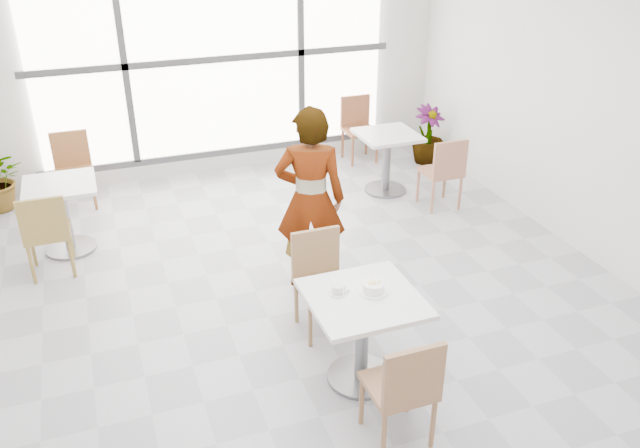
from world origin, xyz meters
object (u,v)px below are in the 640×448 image
object	(u,v)px
oatmeal_bowl	(373,287)
bg_table_right	(387,154)
main_table	(363,322)
bg_chair_right_near	(444,169)
bg_table_left	(63,207)
chair_far	(320,275)
bg_chair_right_far	(358,124)
bg_chair_left_near	(46,230)
chair_near	(405,386)
person	(310,200)
coffee_cup	(338,290)
bg_chair_left_far	(73,164)
plant_right	(428,135)

from	to	relation	value
oatmeal_bowl	bg_table_right	world-z (taller)	oatmeal_bowl
main_table	bg_chair_right_near	distance (m)	3.23
main_table	bg_table_left	xyz separation A→B (m)	(-2.04, 2.92, -0.04)
chair_far	bg_chair_right_far	distance (m)	3.97
bg_chair_left_near	chair_far	bearing A→B (deg)	142.61
bg_table_left	bg_chair_left_near	xyz separation A→B (m)	(-0.16, -0.50, 0.01)
bg_chair_right_near	chair_near	bearing A→B (deg)	56.35
main_table	bg_chair_right_far	distance (m)	4.65
main_table	chair_near	xyz separation A→B (m)	(-0.01, -0.70, -0.02)
person	bg_chair_left_near	xyz separation A→B (m)	(-2.30, 0.98, -0.37)
chair_near	oatmeal_bowl	bearing A→B (deg)	-97.52
person	bg_table_left	size ratio (longest dim) A/B	2.33
chair_far	bg_table_left	distance (m)	2.93
coffee_cup	bg_chair_right_far	distance (m)	4.63
bg_table_left	chair_far	bearing A→B (deg)	-47.08
bg_table_left	bg_chair_left_near	bearing A→B (deg)	-107.87
bg_chair_left_far	chair_far	bearing A→B (deg)	-60.53
chair_near	bg_table_left	bearing A→B (deg)	-60.66
bg_chair_right_far	bg_chair_left_far	bearing A→B (deg)	-176.81
chair_near	bg_chair_left_near	xyz separation A→B (m)	(-2.20, 3.12, 0.00)
coffee_cup	bg_table_right	xyz separation A→B (m)	(1.85, 3.04, -0.29)
coffee_cup	person	size ratio (longest dim) A/B	0.09
main_table	coffee_cup	bearing A→B (deg)	147.69
chair_far	bg_chair_right_near	distance (m)	2.73
chair_near	bg_table_left	size ratio (longest dim) A/B	1.16
plant_right	bg_chair_right_far	bearing A→B (deg)	151.07
chair_near	bg_table_right	size ratio (longest dim) A/B	1.16
oatmeal_bowl	coffee_cup	size ratio (longest dim) A/B	1.32
bg_chair_left_near	chair_near	bearing A→B (deg)	125.11
chair_near	plant_right	xyz separation A→B (m)	(2.64, 4.53, -0.11)
main_table	oatmeal_bowl	bearing A→B (deg)	16.42
bg_chair_right_near	bg_chair_right_far	xyz separation A→B (m)	(-0.30, 1.84, 0.00)
bg_table_left	oatmeal_bowl	bearing A→B (deg)	-53.59
bg_chair_right_far	plant_right	bearing A→B (deg)	-28.93
bg_table_right	bg_chair_right_far	distance (m)	1.15
main_table	plant_right	bearing A→B (deg)	55.47
person	plant_right	world-z (taller)	person
bg_table_left	bg_table_right	bearing A→B (deg)	3.47
oatmeal_bowl	bg_chair_right_near	distance (m)	3.16
oatmeal_bowl	bg_table_left	world-z (taller)	oatmeal_bowl
chair_near	chair_far	bearing A→B (deg)	-88.35
chair_near	bg_chair_right_near	bearing A→B (deg)	-123.65
chair_far	bg_table_left	world-z (taller)	chair_far
oatmeal_bowl	bg_table_right	distance (m)	3.52
bg_table_right	bg_table_left	bearing A→B (deg)	-176.53
bg_chair_right_near	oatmeal_bowl	bearing A→B (deg)	50.44
person	bg_table_right	xyz separation A→B (m)	(1.59, 1.71, -0.39)
bg_chair_left_far	coffee_cup	bearing A→B (deg)	-66.14
chair_near	coffee_cup	xyz separation A→B (m)	(-0.15, 0.81, 0.28)
plant_right	bg_chair_right_near	bearing A→B (deg)	-111.45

